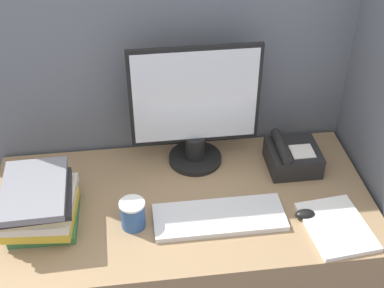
# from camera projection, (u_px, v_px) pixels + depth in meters

# --- Properties ---
(cubicle_panel_rear) EXTENTS (1.74, 0.04, 1.79)m
(cubicle_panel_rear) POSITION_uv_depth(u_px,v_px,m) (172.00, 115.00, 2.12)
(cubicle_panel_rear) COLOR slate
(cubicle_panel_rear) RESTS_ON ground_plane
(cubicle_panel_right) EXTENTS (0.04, 0.74, 1.79)m
(cubicle_panel_right) POSITION_uv_depth(u_px,v_px,m) (378.00, 154.00, 1.92)
(cubicle_panel_right) COLOR slate
(cubicle_panel_right) RESTS_ON ground_plane
(desk) EXTENTS (1.34, 0.68, 0.78)m
(desk) POSITION_uv_depth(u_px,v_px,m) (184.00, 273.00, 2.12)
(desk) COLOR #937551
(desk) RESTS_ON ground_plane
(monitor) EXTENTS (0.47, 0.20, 0.48)m
(monitor) POSITION_uv_depth(u_px,v_px,m) (195.00, 111.00, 1.94)
(monitor) COLOR black
(monitor) RESTS_ON desk
(keyboard) EXTENTS (0.45, 0.17, 0.02)m
(keyboard) POSITION_uv_depth(u_px,v_px,m) (219.00, 217.00, 1.81)
(keyboard) COLOR silver
(keyboard) RESTS_ON desk
(mouse) EXTENTS (0.07, 0.04, 0.03)m
(mouse) POSITION_uv_depth(u_px,v_px,m) (305.00, 214.00, 1.81)
(mouse) COLOR black
(mouse) RESTS_ON desk
(coffee_cup) EXTENTS (0.09, 0.09, 0.10)m
(coffee_cup) POSITION_uv_depth(u_px,v_px,m) (133.00, 214.00, 1.76)
(coffee_cup) COLOR #335999
(coffee_cup) RESTS_ON desk
(book_stack) EXTENTS (0.25, 0.30, 0.16)m
(book_stack) POSITION_uv_depth(u_px,v_px,m) (39.00, 205.00, 1.76)
(book_stack) COLOR #38723F
(book_stack) RESTS_ON desk
(desk_telephone) EXTENTS (0.19, 0.18, 0.12)m
(desk_telephone) POSITION_uv_depth(u_px,v_px,m) (292.00, 157.00, 2.02)
(desk_telephone) COLOR black
(desk_telephone) RESTS_ON desk
(paper_pile) EXTENTS (0.22, 0.28, 0.02)m
(paper_pile) POSITION_uv_depth(u_px,v_px,m) (336.00, 226.00, 1.78)
(paper_pile) COLOR white
(paper_pile) RESTS_ON desk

